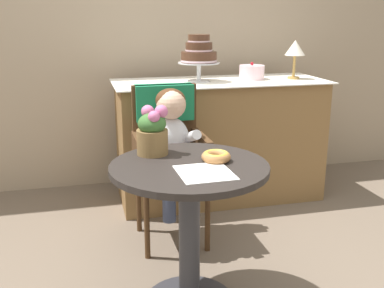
{
  "coord_description": "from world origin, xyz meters",
  "views": [
    {
      "loc": [
        -0.46,
        -1.91,
        1.37
      ],
      "look_at": [
        0.05,
        0.15,
        0.77
      ],
      "focal_mm": 43.15,
      "sensor_mm": 36.0,
      "label": 1
    }
  ],
  "objects_px": {
    "cafe_table": "(189,208)",
    "round_layer_cake": "(252,72)",
    "tiered_cake_stand": "(199,54)",
    "donut_front": "(216,156)",
    "wicker_chair": "(167,138)",
    "flower_vase": "(152,132)",
    "table_lamp": "(295,50)",
    "seated_child": "(173,138)"
  },
  "relations": [
    {
      "from": "cafe_table",
      "to": "wicker_chair",
      "type": "distance_m",
      "value": 0.78
    },
    {
      "from": "cafe_table",
      "to": "table_lamp",
      "type": "xyz_separation_m",
      "value": [
        1.11,
        1.27,
        0.61
      ]
    },
    {
      "from": "wicker_chair",
      "to": "table_lamp",
      "type": "distance_m",
      "value": 1.27
    },
    {
      "from": "table_lamp",
      "to": "donut_front",
      "type": "bearing_deg",
      "value": -128.03
    },
    {
      "from": "cafe_table",
      "to": "round_layer_cake",
      "type": "height_order",
      "value": "round_layer_cake"
    },
    {
      "from": "wicker_chair",
      "to": "seated_child",
      "type": "xyz_separation_m",
      "value": [
        0.0,
        -0.16,
        0.04
      ]
    },
    {
      "from": "flower_vase",
      "to": "table_lamp",
      "type": "relative_size",
      "value": 0.84
    },
    {
      "from": "tiered_cake_stand",
      "to": "round_layer_cake",
      "type": "bearing_deg",
      "value": 3.91
    },
    {
      "from": "tiered_cake_stand",
      "to": "table_lamp",
      "type": "xyz_separation_m",
      "value": [
        0.73,
        -0.03,
        0.02
      ]
    },
    {
      "from": "donut_front",
      "to": "round_layer_cake",
      "type": "xyz_separation_m",
      "value": [
        0.67,
        1.32,
        0.21
      ]
    },
    {
      "from": "cafe_table",
      "to": "donut_front",
      "type": "relative_size",
      "value": 5.35
    },
    {
      "from": "seated_child",
      "to": "table_lamp",
      "type": "bearing_deg",
      "value": 31.8
    },
    {
      "from": "table_lamp",
      "to": "flower_vase",
      "type": "bearing_deg",
      "value": -139.24
    },
    {
      "from": "wicker_chair",
      "to": "round_layer_cake",
      "type": "xyz_separation_m",
      "value": [
        0.75,
        0.56,
        0.31
      ]
    },
    {
      "from": "cafe_table",
      "to": "round_layer_cake",
      "type": "distance_m",
      "value": 1.61
    },
    {
      "from": "flower_vase",
      "to": "table_lamp",
      "type": "distance_m",
      "value": 1.67
    },
    {
      "from": "cafe_table",
      "to": "flower_vase",
      "type": "height_order",
      "value": "flower_vase"
    },
    {
      "from": "cafe_table",
      "to": "round_layer_cake",
      "type": "relative_size",
      "value": 3.86
    },
    {
      "from": "tiered_cake_stand",
      "to": "round_layer_cake",
      "type": "relative_size",
      "value": 1.78
    },
    {
      "from": "round_layer_cake",
      "to": "table_lamp",
      "type": "xyz_separation_m",
      "value": [
        0.31,
        -0.06,
        0.16
      ]
    },
    {
      "from": "donut_front",
      "to": "table_lamp",
      "type": "height_order",
      "value": "table_lamp"
    },
    {
      "from": "wicker_chair",
      "to": "flower_vase",
      "type": "height_order",
      "value": "flower_vase"
    },
    {
      "from": "flower_vase",
      "to": "table_lamp",
      "type": "bearing_deg",
      "value": 40.76
    },
    {
      "from": "round_layer_cake",
      "to": "table_lamp",
      "type": "height_order",
      "value": "table_lamp"
    },
    {
      "from": "tiered_cake_stand",
      "to": "seated_child",
      "type": "bearing_deg",
      "value": -116.08
    },
    {
      "from": "seated_child",
      "to": "tiered_cake_stand",
      "type": "bearing_deg",
      "value": 63.92
    },
    {
      "from": "round_layer_cake",
      "to": "seated_child",
      "type": "bearing_deg",
      "value": -136.38
    },
    {
      "from": "cafe_table",
      "to": "tiered_cake_stand",
      "type": "relative_size",
      "value": 2.17
    },
    {
      "from": "seated_child",
      "to": "donut_front",
      "type": "xyz_separation_m",
      "value": [
        0.08,
        -0.6,
        0.07
      ]
    },
    {
      "from": "cafe_table",
      "to": "donut_front",
      "type": "bearing_deg",
      "value": 5.82
    },
    {
      "from": "wicker_chair",
      "to": "donut_front",
      "type": "height_order",
      "value": "wicker_chair"
    },
    {
      "from": "wicker_chair",
      "to": "tiered_cake_stand",
      "type": "bearing_deg",
      "value": 57.03
    },
    {
      "from": "round_layer_cake",
      "to": "table_lamp",
      "type": "distance_m",
      "value": 0.36
    },
    {
      "from": "round_layer_cake",
      "to": "tiered_cake_stand",
      "type": "bearing_deg",
      "value": -176.09
    },
    {
      "from": "flower_vase",
      "to": "round_layer_cake",
      "type": "height_order",
      "value": "round_layer_cake"
    },
    {
      "from": "donut_front",
      "to": "round_layer_cake",
      "type": "relative_size",
      "value": 0.72
    },
    {
      "from": "cafe_table",
      "to": "seated_child",
      "type": "bearing_deg",
      "value": 85.45
    },
    {
      "from": "cafe_table",
      "to": "flower_vase",
      "type": "relative_size",
      "value": 3.02
    },
    {
      "from": "tiered_cake_stand",
      "to": "donut_front",
      "type": "bearing_deg",
      "value": -101.27
    },
    {
      "from": "cafe_table",
      "to": "tiered_cake_stand",
      "type": "height_order",
      "value": "tiered_cake_stand"
    },
    {
      "from": "cafe_table",
      "to": "donut_front",
      "type": "distance_m",
      "value": 0.27
    },
    {
      "from": "cafe_table",
      "to": "flower_vase",
      "type": "xyz_separation_m",
      "value": [
        -0.13,
        0.2,
        0.32
      ]
    }
  ]
}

